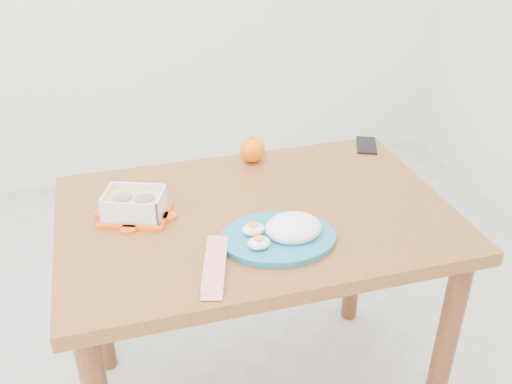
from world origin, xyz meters
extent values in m
cube|color=#955D2A|center=(0.20, 0.04, 0.73)|extent=(1.07, 0.72, 0.04)
cylinder|color=brown|center=(0.68, -0.25, 0.35)|extent=(0.06, 0.06, 0.71)
cylinder|color=brown|center=(-0.27, 0.33, 0.35)|extent=(0.06, 0.06, 0.71)
cylinder|color=brown|center=(0.67, 0.34, 0.35)|extent=(0.06, 0.06, 0.71)
cube|color=#FF4F07|center=(-0.12, 0.10, 0.76)|extent=(0.21, 0.19, 0.01)
cube|color=white|center=(-0.12, 0.10, 0.79)|extent=(0.18, 0.16, 0.06)
cube|color=tan|center=(-0.12, 0.10, 0.79)|extent=(0.17, 0.14, 0.04)
cylinder|color=#917B5F|center=(-0.14, 0.11, 0.80)|extent=(0.07, 0.07, 0.02)
cylinder|color=#917B5F|center=(-0.09, 0.09, 0.80)|extent=(0.07, 0.07, 0.02)
sphere|color=orange|center=(0.27, 0.33, 0.79)|extent=(0.08, 0.08, 0.08)
cylinder|color=#1A7093|center=(0.22, -0.11, 0.76)|extent=(0.32, 0.32, 0.02)
ellipsoid|color=silver|center=(0.26, -0.11, 0.80)|extent=(0.16, 0.14, 0.06)
ellipsoid|color=white|center=(0.16, -0.09, 0.78)|extent=(0.06, 0.05, 0.03)
ellipsoid|color=white|center=(0.16, -0.15, 0.78)|extent=(0.06, 0.05, 0.03)
cube|color=red|center=(0.05, -0.18, 0.76)|extent=(0.10, 0.21, 0.02)
cube|color=black|center=(0.67, 0.34, 0.75)|extent=(0.11, 0.14, 0.01)
camera|label=1|loc=(-0.14, -1.24, 1.57)|focal=40.00mm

